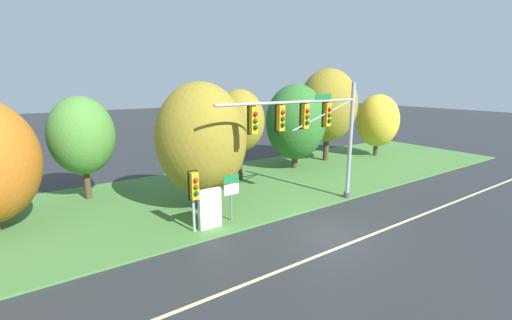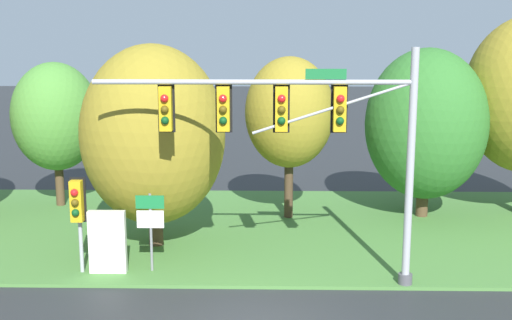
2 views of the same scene
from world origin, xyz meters
name	(u,v)px [view 2 (image 2 of 2)]	position (x,y,z in m)	size (l,w,h in m)	color
grass_verge	(258,228)	(0.00, 8.25, 0.05)	(48.00, 11.50, 0.10)	#477A38
traffic_signal_mast	(301,127)	(1.29, 2.75, 4.60)	(8.91, 0.49, 6.67)	#9EA0A5
pedestrian_signal_near_kerb	(77,206)	(-5.18, 3.35, 2.18)	(0.46, 0.55, 2.91)	#9EA0A5
route_sign_post	(150,220)	(-3.11, 3.66, 1.68)	(0.85, 0.08, 2.39)	slate
tree_left_of_mast	(56,117)	(-8.34, 11.30, 3.82)	(3.56, 3.56, 5.96)	#4C3823
tree_behind_signpost	(153,135)	(-3.41, 6.15, 3.86)	(4.75, 4.75, 6.74)	#4C3823
tree_mid_verge	(289,113)	(1.18, 9.66, 4.20)	(3.39, 3.39, 6.24)	#423021
tree_tall_centre	(426,124)	(6.44, 9.94, 3.74)	(4.65, 4.65, 6.56)	#4C3823
info_kiosk	(107,242)	(-4.38, 3.49, 1.04)	(1.10, 0.24, 1.90)	silver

